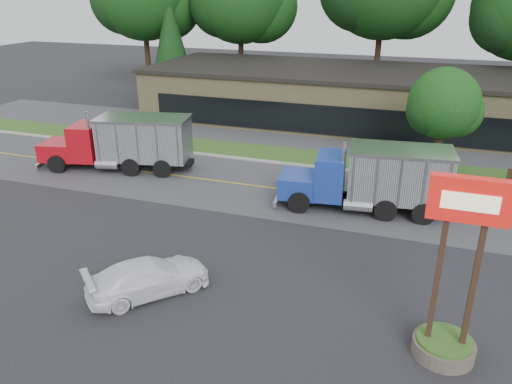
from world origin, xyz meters
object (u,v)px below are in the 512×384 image
bilo_sign (452,300)px  dump_truck_red (124,141)px  dump_truck_blue (374,177)px  rally_car (148,277)px

bilo_sign → dump_truck_red: bilo_sign is taller
bilo_sign → dump_truck_red: bearing=148.4°
dump_truck_red → dump_truck_blue: same height
bilo_sign → dump_truck_blue: 10.91m
bilo_sign → dump_truck_blue: bearing=108.6°
bilo_sign → dump_truck_blue: (-3.48, 10.34, -0.22)m
bilo_sign → rally_car: size_ratio=1.29×
dump_truck_red → rally_car: bearing=113.6°
bilo_sign → dump_truck_red: size_ratio=0.62×
dump_truck_blue → rally_car: size_ratio=1.90×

